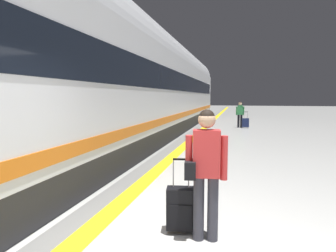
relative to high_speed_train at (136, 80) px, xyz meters
The scene contains 7 objects.
safety_line_strip 3.62m from the high_speed_train, 38.47° to the left, with size 0.36×80.00×0.01m, color yellow.
tactile_edge_band 3.46m from the high_speed_train, 42.94° to the left, with size 0.56×80.00×0.01m, color slate.
high_speed_train is the anchor object (origin of this frame).
traveller_foreground 8.45m from the high_speed_train, 64.23° to the right, with size 0.54×0.32×1.69m.
rolling_suitcase_foreground 8.34m from the high_speed_train, 65.98° to the right, with size 0.41×0.29×1.01m.
passenger_near 8.09m from the high_speed_train, 58.95° to the left, with size 0.49×0.20×1.56m.
suitcase_near 8.21m from the high_speed_train, 56.13° to the left, with size 0.41×0.28×0.97m.
Camera 1 is at (0.81, -2.70, 1.84)m, focal length 30.97 mm.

